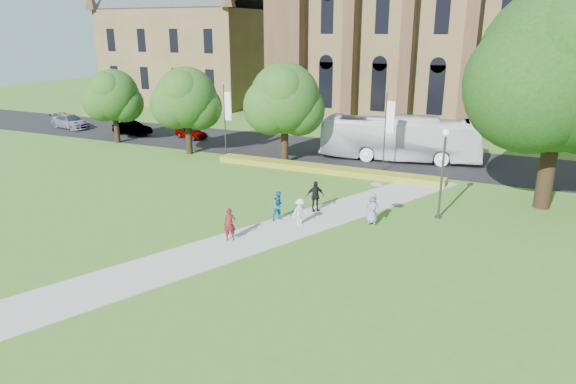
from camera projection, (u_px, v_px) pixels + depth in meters
The scene contains 23 objects.
ground at pixel (273, 237), 27.16m from camera, with size 160.00×160.00×0.00m, color #407121.
road at pixel (374, 155), 44.52m from camera, with size 160.00×10.00×0.02m, color black.
footpath at pixel (281, 230), 28.02m from camera, with size 3.20×30.00×0.04m, color #B2B2A8.
flower_hedge at pixel (325, 169), 39.33m from camera, with size 18.00×1.40×0.45m, color gold.
cathedral at pixel (523, 4), 53.77m from camera, with size 52.60×18.25×28.00m.
building_west at pixel (188, 38), 74.15m from camera, with size 22.00×14.00×18.30m.
streetlamp at pixel (443, 163), 28.85m from camera, with size 0.44×0.44×5.24m.
large_tree at pixel (563, 68), 29.06m from camera, with size 9.60×9.60×13.20m.
street_tree_0 at pixel (186, 98), 43.71m from camera, with size 5.20×5.20×7.50m.
street_tree_1 at pixel (285, 99), 40.51m from camera, with size 5.60×5.60×8.05m.
street_tree_2 at pixel (113, 95), 48.22m from camera, with size 4.80×4.80×6.95m.
banner_pole_0 at pixel (387, 128), 38.49m from camera, with size 0.70×0.10×6.00m.
banner_pole_1 at pixel (226, 116), 43.98m from camera, with size 0.70×0.10×6.00m.
tour_coach at pixel (400, 138), 42.44m from camera, with size 3.05×13.03×3.63m, color silver.
car_0 at pixel (191, 132), 51.26m from camera, with size 1.52×3.78×1.29m, color gray.
car_1 at pixel (132, 128), 52.97m from camera, with size 1.44×4.12×1.36m, color gray.
car_2 at pixel (70, 121), 56.40m from camera, with size 2.08×5.11×1.48m, color gray.
pedestrian_0 at pixel (230, 224), 26.37m from camera, with size 0.63×0.41×1.72m, color maroon.
pedestrian_1 at pixel (279, 206), 29.12m from camera, with size 0.84×0.65×1.73m, color #195B80.
pedestrian_2 at pixel (300, 212), 28.43m from camera, with size 0.99×0.57×1.53m, color silver.
pedestrian_3 at pixel (315, 196), 30.61m from camera, with size 1.09×0.45×1.86m, color black.
pedestrian_4 at pixel (372, 209), 28.66m from camera, with size 0.85×0.55×1.73m, color slate.
parasol at pixel (377, 188), 28.32m from camera, with size 0.72×0.72×0.63m, color #E8A3AB.
Camera 1 is at (11.06, -22.60, 10.51)m, focal length 32.00 mm.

